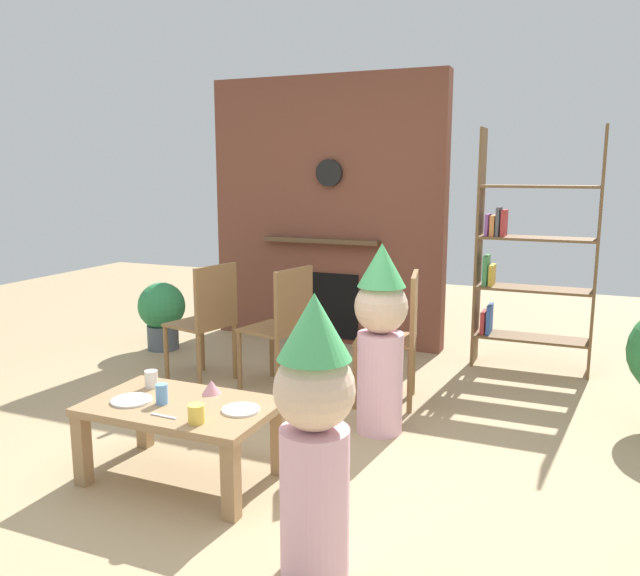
% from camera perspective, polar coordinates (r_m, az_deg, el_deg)
% --- Properties ---
extents(ground_plane, '(12.00, 12.00, 0.00)m').
position_cam_1_polar(ground_plane, '(3.56, -4.92, -15.79)').
color(ground_plane, tan).
extents(brick_fireplace_feature, '(2.20, 0.28, 2.40)m').
position_cam_1_polar(brick_fireplace_feature, '(5.86, 0.56, 6.75)').
color(brick_fireplace_feature, brown).
rests_on(brick_fireplace_feature, ground_plane).
extents(bookshelf, '(0.90, 0.28, 1.90)m').
position_cam_1_polar(bookshelf, '(5.28, 18.01, 2.54)').
color(bookshelf, brown).
rests_on(bookshelf, ground_plane).
extents(coffee_table, '(0.95, 0.58, 0.41)m').
position_cam_1_polar(coffee_table, '(3.38, -12.29, -11.15)').
color(coffee_table, '#9E7A51').
rests_on(coffee_table, ground_plane).
extents(paper_cup_near_left, '(0.07, 0.07, 0.09)m').
position_cam_1_polar(paper_cup_near_left, '(3.61, -14.84, -7.87)').
color(paper_cup_near_left, silver).
rests_on(paper_cup_near_left, coffee_table).
extents(paper_cup_near_right, '(0.06, 0.06, 0.10)m').
position_cam_1_polar(paper_cup_near_right, '(3.35, -13.96, -9.18)').
color(paper_cup_near_right, '#669EE0').
rests_on(paper_cup_near_right, coffee_table).
extents(paper_cup_center, '(0.08, 0.08, 0.09)m').
position_cam_1_polar(paper_cup_center, '(3.08, -10.99, -10.98)').
color(paper_cup_center, '#F2CC4C').
rests_on(paper_cup_center, coffee_table).
extents(paper_plate_front, '(0.19, 0.19, 0.01)m').
position_cam_1_polar(paper_plate_front, '(3.20, -7.08, -10.74)').
color(paper_plate_front, white).
rests_on(paper_plate_front, coffee_table).
extents(paper_plate_rear, '(0.21, 0.21, 0.01)m').
position_cam_1_polar(paper_plate_rear, '(3.44, -16.49, -9.60)').
color(paper_plate_rear, white).
rests_on(paper_plate_rear, coffee_table).
extents(birthday_cake_slice, '(0.10, 0.10, 0.07)m').
position_cam_1_polar(birthday_cake_slice, '(3.45, -9.68, -8.71)').
color(birthday_cake_slice, pink).
rests_on(birthday_cake_slice, coffee_table).
extents(table_fork, '(0.15, 0.02, 0.01)m').
position_cam_1_polar(table_fork, '(3.20, -13.77, -11.06)').
color(table_fork, silver).
rests_on(table_fork, coffee_table).
extents(child_with_cone_hat, '(0.31, 0.31, 1.13)m').
position_cam_1_polar(child_with_cone_hat, '(2.48, -0.50, -12.64)').
color(child_with_cone_hat, '#EAB2C6').
rests_on(child_with_cone_hat, ground_plane).
extents(child_in_pink, '(0.32, 0.32, 1.15)m').
position_cam_1_polar(child_in_pink, '(3.82, 5.44, -4.13)').
color(child_in_pink, '#EAB2C6').
rests_on(child_in_pink, ground_plane).
extents(dining_chair_left, '(0.49, 0.49, 0.90)m').
position_cam_1_polar(dining_chair_left, '(4.78, -9.98, -2.51)').
color(dining_chair_left, olive).
rests_on(dining_chair_left, ground_plane).
extents(dining_chair_middle, '(0.48, 0.48, 0.90)m').
position_cam_1_polar(dining_chair_middle, '(4.56, -3.25, -2.99)').
color(dining_chair_middle, olive).
rests_on(dining_chair_middle, ground_plane).
extents(dining_chair_right, '(0.47, 0.47, 0.90)m').
position_cam_1_polar(dining_chair_right, '(4.34, 7.12, -3.75)').
color(dining_chair_right, olive).
rests_on(dining_chair_right, ground_plane).
extents(potted_plant_short, '(0.42, 0.42, 0.60)m').
position_cam_1_polar(potted_plant_short, '(5.82, -13.95, -2.06)').
color(potted_plant_short, '#4C5660').
rests_on(potted_plant_short, ground_plane).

